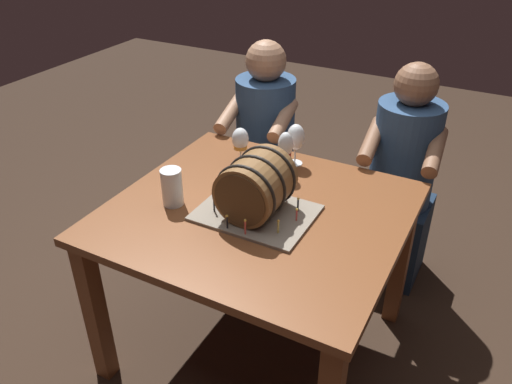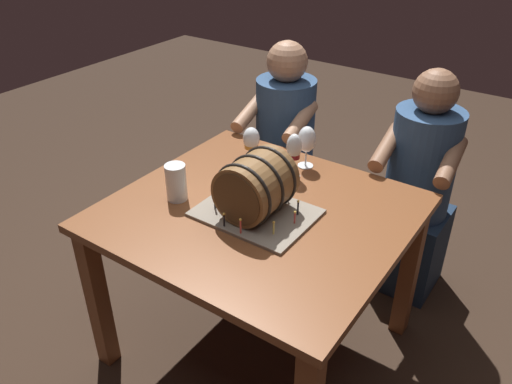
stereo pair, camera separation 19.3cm
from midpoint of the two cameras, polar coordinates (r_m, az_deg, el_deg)
name	(u,v)px [view 2 (the right image)]	position (r m, az deg, el deg)	size (l,w,h in m)	color
ground_plane	(259,342)	(2.50, 2.59, -16.42)	(8.00, 8.00, 0.00)	#332319
dining_table	(259,232)	(2.07, 3.00, -4.59)	(1.12, 1.04, 0.74)	brown
barrel_cake	(256,188)	(1.92, 2.87, 0.35)	(0.44, 0.33, 0.25)	gray
wine_glass_amber	(251,140)	(2.29, 1.90, 5.73)	(0.07, 0.07, 0.18)	white
wine_glass_red	(294,149)	(2.18, 6.78, 4.72)	(0.06, 0.06, 0.20)	white
wine_glass_empty	(307,140)	(2.28, 8.10, 5.67)	(0.08, 0.08, 0.19)	white
beer_pint	(176,184)	(2.05, -6.21, 0.80)	(0.08, 0.08, 0.15)	white
person_seated_left	(284,155)	(2.88, 5.04, 4.02)	(0.39, 0.49, 1.17)	#1B2D46
person_seated_right	(415,197)	(2.64, 19.32, -0.60)	(0.37, 0.47, 1.16)	#1B2D46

